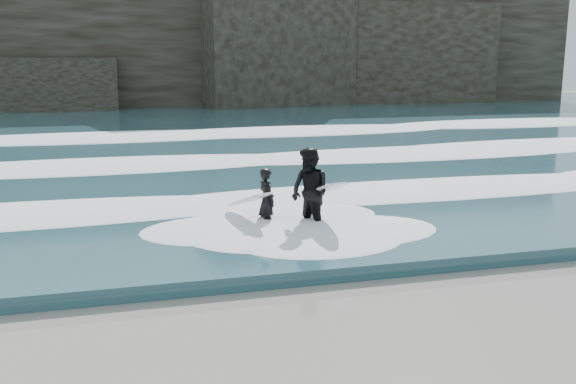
# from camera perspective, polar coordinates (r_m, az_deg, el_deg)

# --- Properties ---
(ground) EXTENTS (120.00, 120.00, 0.00)m
(ground) POSITION_cam_1_polar(r_m,az_deg,el_deg) (9.10, 8.52, -14.60)
(ground) COLOR brown
(ground) RESTS_ON ground
(sea) EXTENTS (90.00, 52.00, 0.30)m
(sea) POSITION_cam_1_polar(r_m,az_deg,el_deg) (36.79, -9.88, 5.64)
(sea) COLOR #234954
(sea) RESTS_ON ground
(headland) EXTENTS (70.00, 9.00, 10.00)m
(headland) POSITION_cam_1_polar(r_m,az_deg,el_deg) (53.54, -11.85, 12.67)
(headland) COLOR black
(headland) RESTS_ON ground
(foam_near) EXTENTS (60.00, 3.20, 0.20)m
(foam_near) POSITION_cam_1_polar(r_m,az_deg,el_deg) (17.16, -3.51, -0.38)
(foam_near) COLOR white
(foam_near) RESTS_ON sea
(foam_mid) EXTENTS (60.00, 4.00, 0.24)m
(foam_mid) POSITION_cam_1_polar(r_m,az_deg,el_deg) (23.94, -6.92, 3.11)
(foam_mid) COLOR white
(foam_mid) RESTS_ON sea
(foam_far) EXTENTS (60.00, 4.80, 0.30)m
(foam_far) POSITION_cam_1_polar(r_m,az_deg,el_deg) (32.80, -9.23, 5.45)
(foam_far) COLOR white
(foam_far) RESTS_ON sea
(surfer_left) EXTENTS (1.22, 1.95, 1.52)m
(surfer_left) POSITION_cam_1_polar(r_m,az_deg,el_deg) (14.99, -2.30, -0.72)
(surfer_left) COLOR black
(surfer_left) RESTS_ON ground
(surfer_right) EXTENTS (1.30, 2.14, 2.04)m
(surfer_right) POSITION_cam_1_polar(r_m,az_deg,el_deg) (14.58, 2.10, -0.03)
(surfer_right) COLOR black
(surfer_right) RESTS_ON ground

